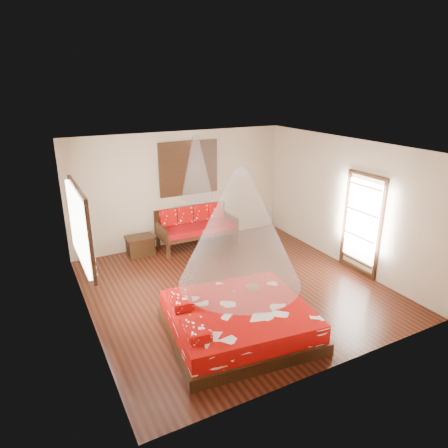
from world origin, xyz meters
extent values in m
cube|color=black|center=(0.00, 0.00, -0.01)|extent=(5.50, 5.50, 0.02)
cube|color=silver|center=(0.00, 0.00, 2.81)|extent=(5.50, 5.50, 0.02)
cube|color=#C4B38F|center=(-2.76, 0.00, 1.40)|extent=(0.02, 5.50, 2.80)
cube|color=#C4B38F|center=(2.76, 0.00, 1.40)|extent=(0.02, 5.50, 2.80)
cube|color=#C4B38F|center=(0.00, 2.76, 1.40)|extent=(5.50, 0.02, 2.80)
cube|color=#C4B38F|center=(0.00, -2.76, 1.40)|extent=(5.50, 0.02, 2.80)
cube|color=black|center=(-0.69, -1.42, 0.10)|extent=(2.47, 2.28, 0.20)
cube|color=#A80705|center=(-0.69, -1.42, 0.35)|extent=(2.36, 2.17, 0.30)
cube|color=#A80705|center=(-1.59, -1.74, 0.58)|extent=(0.39, 0.62, 0.15)
cube|color=#A80705|center=(-1.49, -0.89, 0.58)|extent=(0.39, 0.62, 0.15)
cube|color=black|center=(-0.68, 1.93, 0.21)|extent=(0.08, 0.08, 0.42)
cube|color=black|center=(1.12, 1.93, 0.21)|extent=(0.08, 0.08, 0.42)
cube|color=black|center=(-0.68, 2.67, 0.21)|extent=(0.08, 0.08, 0.42)
cube|color=black|center=(1.12, 2.67, 0.21)|extent=(0.08, 0.08, 0.42)
cube|color=black|center=(0.22, 2.30, 0.38)|extent=(1.92, 0.85, 0.08)
cube|color=#9A0508|center=(0.22, 2.30, 0.49)|extent=(1.86, 0.79, 0.14)
cube|color=black|center=(0.22, 2.69, 0.67)|extent=(1.92, 0.06, 0.55)
cube|color=black|center=(-0.70, 2.30, 0.54)|extent=(0.06, 0.85, 0.30)
cube|color=black|center=(1.14, 2.30, 0.54)|extent=(0.06, 0.85, 0.30)
cube|color=#A80705|center=(-0.42, 2.57, 0.76)|extent=(0.41, 0.20, 0.42)
cube|color=#A80705|center=(0.01, 2.57, 0.76)|extent=(0.41, 0.20, 0.42)
cube|color=#A80705|center=(0.43, 2.57, 0.76)|extent=(0.41, 0.20, 0.42)
cube|color=#A80705|center=(0.86, 2.57, 0.76)|extent=(0.41, 0.20, 0.42)
cube|color=black|center=(-1.19, 2.45, 0.20)|extent=(0.61, 0.44, 0.40)
cube|color=black|center=(-1.19, 2.45, 0.42)|extent=(0.65, 0.48, 0.05)
cube|color=black|center=(0.22, 2.72, 1.90)|extent=(1.52, 0.06, 1.32)
cube|color=black|center=(0.22, 2.71, 1.90)|extent=(1.35, 0.04, 1.10)
cube|color=black|center=(-2.72, 0.20, 1.70)|extent=(0.08, 1.74, 1.34)
cube|color=white|center=(-2.68, 0.20, 1.70)|extent=(0.04, 1.54, 1.10)
cube|color=black|center=(2.72, -0.60, 1.05)|extent=(0.08, 1.02, 2.16)
cube|color=white|center=(2.70, -0.60, 1.15)|extent=(0.03, 0.82, 1.70)
cylinder|color=brown|center=(-0.17, -0.98, 0.52)|extent=(0.26, 0.26, 0.03)
cone|color=white|center=(-0.69, -1.42, 1.85)|extent=(1.89, 1.89, 1.80)
cone|color=white|center=(0.22, 2.25, 2.00)|extent=(0.77, 0.77, 1.50)
camera|label=1|loc=(-3.46, -6.23, 3.90)|focal=32.00mm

